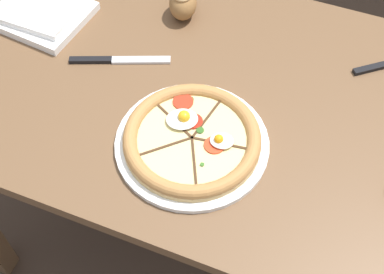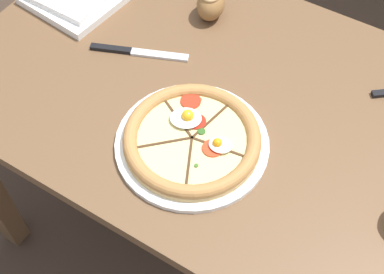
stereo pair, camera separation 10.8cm
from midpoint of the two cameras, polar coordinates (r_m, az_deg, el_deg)
name	(u,v)px [view 1 (the left image)]	position (r m, az deg, el deg)	size (l,w,h in m)	color
ground_plane	(194,231)	(1.82, -1.46, -10.11)	(12.00, 12.00, 0.00)	#3D2D23
dining_table	(195,119)	(1.29, -2.03, 1.82)	(1.14, 0.77, 0.73)	brown
pizza	(192,140)	(1.08, -2.82, -0.48)	(0.32, 0.32, 0.06)	white
napkin_folded	(41,12)	(1.41, -18.02, 12.43)	(0.24, 0.21, 0.04)	white
bread_piece_mid	(183,2)	(1.34, -3.35, 14.06)	(0.09, 0.11, 0.08)	olive
knife_main	(119,60)	(1.27, -10.29, 7.93)	(0.22, 0.11, 0.01)	silver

